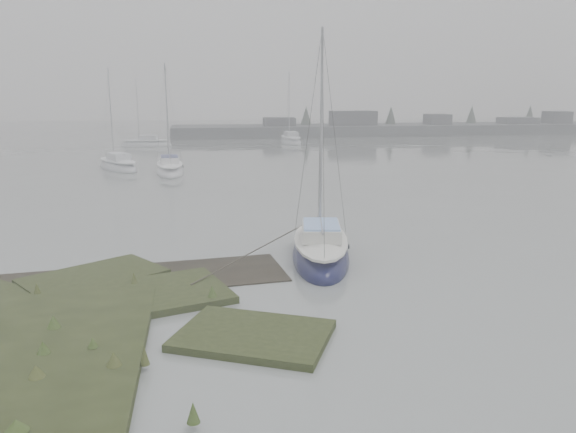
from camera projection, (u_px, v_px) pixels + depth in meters
The scene contains 7 objects.
ground at pixel (207, 169), 42.66m from camera, with size 160.00×160.00×0.00m, color slate.
far_shoreline at pixel (399, 128), 77.37m from camera, with size 60.00×8.00×4.15m.
sailboat_main at pixel (321, 251), 19.76m from camera, with size 3.02×6.30×8.52m.
sailboat_white at pixel (170, 170), 40.49m from camera, with size 2.43×6.07×8.38m.
sailboat_far_a at pixel (118, 166), 42.59m from camera, with size 4.44×5.95×8.13m.
sailboat_far_b at pixel (291, 141), 64.24m from camera, with size 2.36×6.27×8.70m.
sailboat_far_c at pixel (146, 144), 60.70m from camera, with size 5.56×2.15×7.70m.
Camera 1 is at (-0.65, -12.86, 5.74)m, focal length 35.00 mm.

